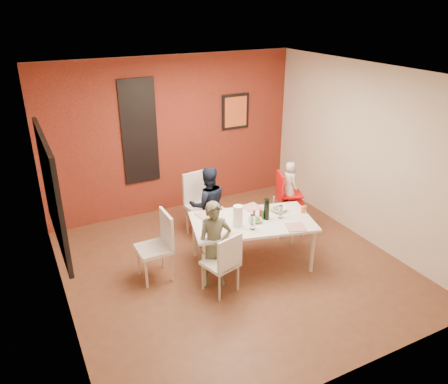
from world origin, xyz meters
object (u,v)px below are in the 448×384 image
high_chair (287,198)px  child_far (208,205)px  chair_near (224,261)px  wine_bottle (267,209)px  paper_towel_roll (238,216)px  dining_table (252,224)px  child_near (215,245)px  chair_far (201,201)px  toddler (290,181)px  chair_left (159,242)px

high_chair → child_far: size_ratio=0.85×
chair_near → wine_bottle: bearing=-171.1°
child_far → wine_bottle: child_far is taller
child_far → paper_towel_roll: size_ratio=4.21×
dining_table → child_far: 0.94m
chair_near → child_far: size_ratio=0.70×
chair_near → child_near: (-0.02, 0.23, 0.12)m
dining_table → wine_bottle: wine_bottle is taller
chair_near → chair_far: (0.39, 1.59, 0.10)m
high_chair → wine_bottle: bearing=146.8°
child_near → paper_towel_roll: bearing=40.5°
child_far → toddler: size_ratio=2.01×
dining_table → paper_towel_roll: (-0.25, -0.03, 0.21)m
chair_near → toddler: toddler is taller
high_chair → child_far: bearing=92.7°
high_chair → wine_bottle: (-0.76, -0.59, 0.22)m
child_far → chair_near: bearing=85.5°
toddler → chair_far: bearing=65.0°
chair_far → high_chair: (1.23, -0.60, 0.05)m
dining_table → wine_bottle: 0.30m
toddler → wine_bottle: (-0.78, -0.58, -0.07)m
dining_table → chair_near: (-0.66, -0.44, -0.16)m
chair_left → wine_bottle: wine_bottle is taller
child_near → child_far: size_ratio=0.98×
chair_near → high_chair: (1.61, 0.99, 0.15)m
dining_table → chair_near: bearing=-146.4°
dining_table → high_chair: (0.96, 0.55, -0.01)m
high_chair → toddler: size_ratio=1.71×
chair_far → child_far: 0.25m
child_far → chair_far: bearing=-75.2°
dining_table → chair_far: 1.18m
dining_table → chair_near: size_ratio=2.16×
child_near → chair_near: bearing=-66.0°
dining_table → wine_bottle: (0.20, -0.05, 0.21)m
paper_towel_roll → chair_left: bearing=162.1°
chair_near → toddler: bearing=-165.1°
chair_near → child_far: (0.40, 1.34, 0.13)m
paper_towel_roll → chair_far: bearing=91.1°
wine_bottle → paper_towel_roll: wine_bottle is taller
high_chair → toddler: (0.03, -0.02, 0.29)m
paper_towel_roll → child_far: bearing=90.7°
chair_left → chair_near: bearing=39.0°
dining_table → high_chair: size_ratio=1.78×
chair_left → high_chair: size_ratio=0.91×
chair_near → paper_towel_roll: size_ratio=2.94×
dining_table → chair_left: 1.30m
dining_table → child_far: child_far is taller
high_chair → toddler: toddler is taller
chair_far → wine_bottle: 1.31m
chair_far → toddler: 1.44m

